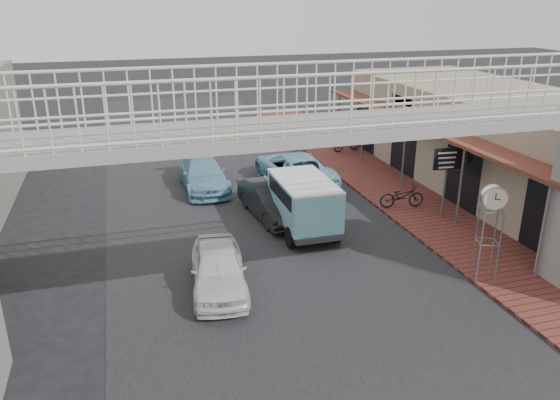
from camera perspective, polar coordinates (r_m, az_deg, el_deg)
ground at (r=16.72m, az=-0.32°, el=-6.74°), size 120.00×120.00×0.00m
road_strip at (r=16.72m, az=-0.32°, el=-6.73°), size 10.00×60.00×0.01m
sidewalk at (r=21.68m, az=14.09°, el=-0.67°), size 3.00×40.00×0.10m
shophouse_row at (r=24.39m, az=22.46°, el=5.57°), size 7.20×18.00×4.00m
footbridge at (r=11.95m, az=5.05°, el=-1.60°), size 16.40×2.40×6.34m
white_hatchback at (r=15.22m, az=-6.46°, el=-7.15°), size 1.93×3.83×1.25m
dark_sedan at (r=19.98m, az=-0.88°, el=0.00°), size 1.80×4.09×1.31m
angkot_curb at (r=23.51m, az=1.46°, el=3.32°), size 2.67×5.23×1.41m
angkot_far at (r=23.22m, az=-8.04°, el=2.71°), size 1.78×4.36×1.27m
angkot_van at (r=18.68m, az=2.30°, el=0.30°), size 1.82×3.89×1.90m
motorcycle_near at (r=21.19m, az=12.60°, el=0.41°), size 1.78×0.85×0.90m
motorcycle_far at (r=28.57m, az=7.00°, el=6.09°), size 1.75×0.86×1.01m
street_clock at (r=15.81m, az=21.38°, el=-0.23°), size 0.73×0.69×2.82m
arrow_sign at (r=20.44m, az=18.76°, el=4.12°), size 1.58×1.01×2.68m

